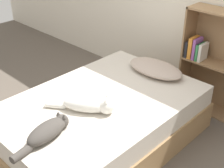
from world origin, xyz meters
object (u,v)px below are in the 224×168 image
(bed, at_px, (101,121))
(bookshelf, at_px, (224,64))
(cat_light, at_px, (90,105))
(cat_dark, at_px, (48,131))
(pillow, at_px, (155,68))

(bed, distance_m, bookshelf, 1.44)
(bed, distance_m, cat_light, 0.38)
(cat_dark, bearing_deg, cat_light, -6.15)
(pillow, height_order, cat_light, cat_light)
(cat_dark, distance_m, bookshelf, 1.99)
(pillow, relative_size, bookshelf, 0.55)
(cat_dark, xyz_separation_m, bookshelf, (0.44, 1.94, 0.03))
(bed, bearing_deg, bookshelf, 67.22)
(cat_light, relative_size, cat_dark, 0.96)
(bed, bearing_deg, pillow, 87.07)
(bed, bearing_deg, cat_dark, -81.43)
(bookshelf, bearing_deg, cat_dark, -102.86)
(cat_dark, bearing_deg, bed, -0.84)
(cat_light, height_order, cat_dark, cat_light)
(bookshelf, bearing_deg, cat_light, -107.51)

